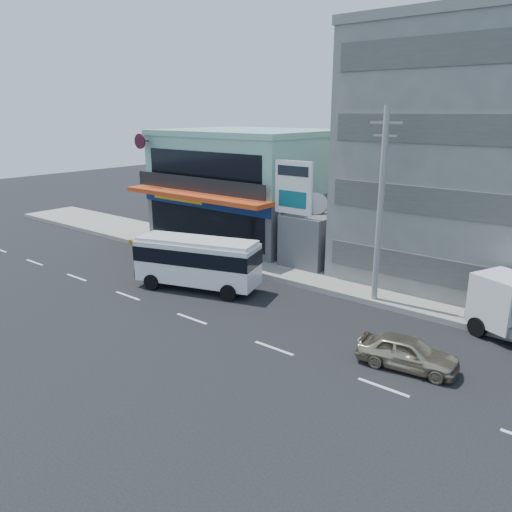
{
  "coord_description": "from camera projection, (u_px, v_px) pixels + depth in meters",
  "views": [
    {
      "loc": [
        16.52,
        -15.51,
        9.72
      ],
      "look_at": [
        0.31,
        4.61,
        2.2
      ],
      "focal_mm": 35.0,
      "sensor_mm": 36.0,
      "label": 1
    }
  ],
  "objects": [
    {
      "name": "gap_structure",
      "position": [
        323.0,
        237.0,
        32.74
      ],
      "size": [
        3.0,
        6.0,
        3.5
      ],
      "primitive_type": "cube",
      "color": "#4F4F54",
      "rests_on": "ground"
    },
    {
      "name": "sedan",
      "position": [
        407.0,
        352.0,
        19.46
      ],
      "size": [
        4.06,
        2.09,
        1.32
      ],
      "primitive_type": "imported",
      "rotation": [
        0.0,
        0.0,
        1.71
      ],
      "color": "#BAAA8E",
      "rests_on": "ground"
    },
    {
      "name": "ground",
      "position": [
        192.0,
        319.0,
        24.26
      ],
      "size": [
        120.0,
        120.0,
        0.0
      ],
      "primitive_type": "plane",
      "color": "black",
      "rests_on": "ground"
    },
    {
      "name": "concrete_building",
      "position": [
        511.0,
        162.0,
        27.49
      ],
      "size": [
        16.0,
        12.0,
        14.0
      ],
      "primitive_type": "cube",
      "color": "gray",
      "rests_on": "ground"
    },
    {
      "name": "motorcycle_rider",
      "position": [
        170.0,
        259.0,
        31.78
      ],
      "size": [
        1.69,
        1.16,
        2.05
      ],
      "color": "#64190E",
      "rests_on": "ground"
    },
    {
      "name": "utility_pole_near",
      "position": [
        380.0,
        207.0,
        24.74
      ],
      "size": [
        1.6,
        0.3,
        10.0
      ],
      "color": "#999993",
      "rests_on": "ground"
    },
    {
      "name": "billboard",
      "position": [
        293.0,
        194.0,
        30.06
      ],
      "size": [
        2.6,
        0.18,
        6.9
      ],
      "color": "gray",
      "rests_on": "ground"
    },
    {
      "name": "satellite_dish",
      "position": [
        316.0,
        212.0,
        31.49
      ],
      "size": [
        1.5,
        1.5,
        0.15
      ],
      "primitive_type": "cylinder",
      "color": "slate",
      "rests_on": "gap_structure"
    },
    {
      "name": "shop_building",
      "position": [
        248.0,
        188.0,
        38.39
      ],
      "size": [
        12.4,
        11.7,
        8.0
      ],
      "color": "#4F4F54",
      "rests_on": "ground"
    },
    {
      "name": "minibus",
      "position": [
        197.0,
        259.0,
        27.91
      ],
      "size": [
        7.32,
        4.23,
        2.92
      ],
      "color": "silver",
      "rests_on": "ground"
    },
    {
      "name": "sidewalk",
      "position": [
        374.0,
        286.0,
        28.31
      ],
      "size": [
        70.0,
        5.0,
        0.3
      ],
      "primitive_type": "cube",
      "color": "gray",
      "rests_on": "ground"
    }
  ]
}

